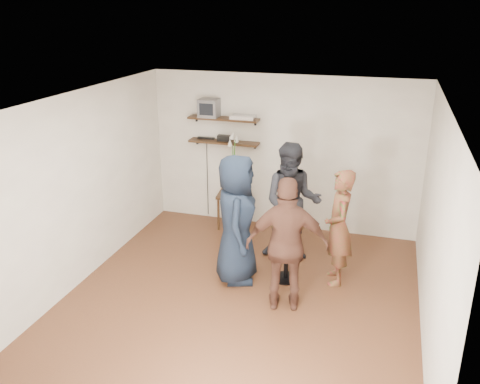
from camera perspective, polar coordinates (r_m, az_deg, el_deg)
name	(u,v)px	position (r m, az deg, el deg)	size (l,w,h in m)	color
room	(240,208)	(6.20, 0.01, -1.76)	(4.58, 5.08, 2.68)	#462616
shelf_upper	(224,119)	(8.50, -1.86, 8.23)	(1.20, 0.25, 0.04)	black
shelf_lower	(224,142)	(8.60, -1.83, 5.63)	(1.20, 0.25, 0.04)	black
crt_monitor	(209,108)	(8.55, -3.47, 9.42)	(0.32, 0.30, 0.30)	#59595B
dvd_deck	(243,117)	(8.39, 0.37, 8.41)	(0.40, 0.24, 0.06)	silver
radio	(224,138)	(8.58, -1.80, 6.06)	(0.22, 0.10, 0.10)	black
power_strip	(206,138)	(8.74, -3.83, 6.06)	(0.30, 0.05, 0.03)	black
side_table	(234,199)	(8.66, -0.72, -0.75)	(0.57, 0.57, 0.62)	black
vase_lilies	(233,174)	(8.51, -0.74, 2.06)	(0.20, 0.21, 1.09)	white
drinks_table	(287,243)	(7.02, 5.26, -5.77)	(0.47, 0.47, 0.86)	black
wine_glass_fl	(282,213)	(6.81, 4.77, -2.42)	(0.07, 0.07, 0.22)	silver
wine_glass_fr	(291,215)	(6.78, 5.80, -2.58)	(0.07, 0.07, 0.21)	silver
wine_glass_bl	(287,213)	(6.89, 5.27, -2.31)	(0.06, 0.06, 0.19)	silver
wine_glass_br	(290,213)	(6.84, 5.65, -2.31)	(0.07, 0.07, 0.22)	silver
person_plaid	(339,228)	(6.97, 11.01, -3.94)	(0.59, 0.39, 1.62)	#A81328
person_dark	(292,202)	(7.51, 5.87, -1.15)	(0.87, 0.68, 1.79)	black
person_navy	(236,219)	(6.86, -0.40, -3.09)	(0.88, 0.58, 1.81)	black
person_brown	(287,245)	(6.26, 5.33, -5.96)	(1.02, 0.42, 1.74)	#4F2D21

